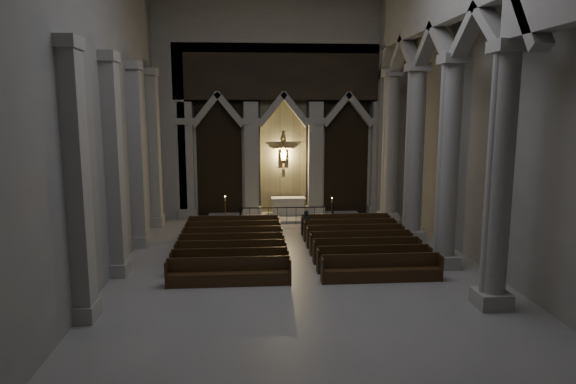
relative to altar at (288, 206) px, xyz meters
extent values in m
plane|color=#989690|center=(-0.22, -11.07, -0.63)|extent=(24.00, 24.00, 0.00)
cube|color=gray|center=(-0.22, 0.93, 5.37)|extent=(14.00, 0.10, 12.00)
cube|color=gray|center=(-0.22, -23.07, 5.37)|extent=(14.00, 0.10, 12.00)
cube|color=gray|center=(-7.22, -11.07, 5.37)|extent=(0.10, 24.00, 12.00)
cube|color=gray|center=(6.78, -11.07, 5.37)|extent=(0.10, 24.00, 12.00)
cube|color=#A6A39B|center=(-5.62, 0.43, 2.57)|extent=(0.80, 0.50, 6.40)
cube|color=#A6A39B|center=(-5.62, 0.43, -0.38)|extent=(1.05, 0.70, 0.50)
cube|color=#A6A39B|center=(-5.62, 0.43, 4.72)|extent=(1.00, 0.65, 0.35)
cube|color=#A6A39B|center=(-2.02, 0.43, 2.57)|extent=(0.80, 0.50, 6.40)
cube|color=#A6A39B|center=(-2.02, 0.43, -0.38)|extent=(1.05, 0.70, 0.50)
cube|color=#A6A39B|center=(-2.02, 0.43, 4.72)|extent=(1.00, 0.65, 0.35)
cube|color=#A6A39B|center=(1.58, 0.43, 2.57)|extent=(0.80, 0.50, 6.40)
cube|color=#A6A39B|center=(1.58, 0.43, -0.38)|extent=(1.05, 0.70, 0.50)
cube|color=#A6A39B|center=(1.58, 0.43, 4.72)|extent=(1.00, 0.65, 0.35)
cube|color=#A6A39B|center=(5.18, 0.43, 2.57)|extent=(0.80, 0.50, 6.40)
cube|color=#A6A39B|center=(5.18, 0.43, -0.38)|extent=(1.05, 0.70, 0.50)
cube|color=#A6A39B|center=(5.18, 0.43, 4.72)|extent=(1.00, 0.65, 0.35)
cube|color=black|center=(-3.82, 0.78, 2.87)|extent=(2.60, 0.15, 7.00)
cube|color=#8B825A|center=(-0.22, 0.78, 2.87)|extent=(2.60, 0.15, 7.00)
cube|color=black|center=(3.38, 0.78, 2.87)|extent=(2.60, 0.15, 7.00)
cube|color=black|center=(-0.22, 0.43, 7.37)|extent=(12.00, 0.50, 3.00)
cube|color=#A6A39B|center=(-6.42, 0.43, 3.87)|extent=(1.60, 0.50, 9.00)
cube|color=#A6A39B|center=(5.98, 0.43, 3.87)|extent=(1.60, 0.50, 9.00)
cube|color=#A6A39B|center=(-0.22, 0.43, 9.87)|extent=(14.00, 0.50, 3.00)
plane|color=#FFC372|center=(-0.22, 0.75, 2.87)|extent=(1.50, 0.00, 1.50)
cube|color=brown|center=(-0.22, 0.66, 2.87)|extent=(0.13, 0.08, 1.80)
cube|color=brown|center=(-0.22, 0.66, 3.22)|extent=(1.10, 0.08, 0.13)
cube|color=tan|center=(-0.22, 0.60, 2.82)|extent=(0.26, 0.10, 0.60)
sphere|color=tan|center=(-0.22, 0.60, 3.22)|extent=(0.17, 0.17, 0.17)
cylinder|color=tan|center=(-0.48, 0.60, 3.19)|extent=(0.45, 0.08, 0.08)
cylinder|color=tan|center=(0.04, 0.60, 3.19)|extent=(0.45, 0.08, 0.08)
cube|color=#A6A39B|center=(5.28, -1.57, -0.38)|extent=(1.00, 1.00, 0.50)
cylinder|color=#A6A39B|center=(5.28, -1.57, 3.37)|extent=(0.70, 0.70, 7.50)
cube|color=#A6A39B|center=(5.28, -1.57, 7.22)|extent=(0.95, 0.95, 0.35)
cube|color=#A6A39B|center=(5.28, -5.57, -0.38)|extent=(1.00, 1.00, 0.50)
cylinder|color=#A6A39B|center=(5.28, -5.57, 3.37)|extent=(0.70, 0.70, 7.50)
cube|color=#A6A39B|center=(5.28, -5.57, 7.22)|extent=(0.95, 0.95, 0.35)
cube|color=#A6A39B|center=(5.28, -9.57, -0.38)|extent=(1.00, 1.00, 0.50)
cylinder|color=#A6A39B|center=(5.28, -9.57, 3.37)|extent=(0.70, 0.70, 7.50)
cube|color=#A6A39B|center=(5.28, -9.57, 7.22)|extent=(0.95, 0.95, 0.35)
cube|color=#A6A39B|center=(5.28, -13.57, -0.38)|extent=(1.00, 1.00, 0.50)
cylinder|color=#A6A39B|center=(5.28, -13.57, 3.37)|extent=(0.70, 0.70, 7.50)
cube|color=#A6A39B|center=(5.28, -13.57, 7.22)|extent=(0.95, 0.95, 0.35)
cube|color=#A6A39B|center=(5.28, 0.33, 3.97)|extent=(0.55, 1.20, 9.20)
cube|color=#A6A39B|center=(-6.97, -1.57, -0.38)|extent=(0.60, 1.00, 0.50)
cube|color=#A6A39B|center=(-6.97, -1.57, 3.37)|extent=(0.50, 0.80, 7.50)
cube|color=#A6A39B|center=(-6.97, -1.57, 7.22)|extent=(0.60, 1.00, 0.35)
cube|color=#A6A39B|center=(-6.97, -5.57, -0.38)|extent=(0.60, 1.00, 0.50)
cube|color=#A6A39B|center=(-6.97, -5.57, 3.37)|extent=(0.50, 0.80, 7.50)
cube|color=#A6A39B|center=(-6.97, -5.57, 7.22)|extent=(0.60, 1.00, 0.35)
cube|color=#A6A39B|center=(-6.97, -9.57, -0.38)|extent=(0.60, 1.00, 0.50)
cube|color=#A6A39B|center=(-6.97, -9.57, 3.37)|extent=(0.50, 0.80, 7.50)
cube|color=#A6A39B|center=(-6.97, -9.57, 7.22)|extent=(0.60, 1.00, 0.35)
cube|color=#A6A39B|center=(-6.97, -13.57, -0.38)|extent=(0.60, 1.00, 0.50)
cube|color=#A6A39B|center=(-6.97, -13.57, 3.37)|extent=(0.50, 0.80, 7.50)
cube|color=#A6A39B|center=(-6.97, -13.57, 7.22)|extent=(0.60, 1.00, 0.35)
cube|color=#A6A39B|center=(-0.22, -0.47, -0.56)|extent=(8.50, 2.60, 0.15)
cube|color=beige|center=(0.00, 0.00, -0.02)|extent=(1.74, 0.68, 0.92)
cube|color=white|center=(0.00, 0.00, 0.46)|extent=(1.89, 0.76, 0.04)
cube|color=black|center=(-0.22, -1.94, 0.29)|extent=(4.86, 0.05, 0.05)
cube|color=black|center=(-2.65, -1.94, -0.15)|extent=(0.09, 0.09, 0.97)
cube|color=black|center=(2.21, -1.94, -0.15)|extent=(0.09, 0.09, 0.97)
cylinder|color=black|center=(-2.16, -1.94, -0.18)|extent=(0.02, 0.02, 0.89)
cylinder|color=black|center=(-1.68, -1.94, -0.18)|extent=(0.02, 0.02, 0.89)
cylinder|color=black|center=(-1.19, -1.94, -0.18)|extent=(0.02, 0.02, 0.89)
cylinder|color=black|center=(-0.71, -1.94, -0.18)|extent=(0.02, 0.02, 0.89)
cylinder|color=black|center=(-0.22, -1.94, -0.18)|extent=(0.02, 0.02, 0.89)
cylinder|color=black|center=(0.27, -1.94, -0.18)|extent=(0.02, 0.02, 0.89)
cylinder|color=black|center=(0.75, -1.94, -0.18)|extent=(0.02, 0.02, 0.89)
cylinder|color=black|center=(1.24, -1.94, -0.18)|extent=(0.02, 0.02, 0.89)
cylinder|color=black|center=(1.72, -1.94, -0.18)|extent=(0.02, 0.02, 0.89)
cylinder|color=olive|center=(-3.44, -1.47, -0.61)|extent=(0.25, 0.25, 0.05)
cylinder|color=olive|center=(-3.44, -1.47, 0.00)|extent=(0.04, 0.04, 1.21)
cylinder|color=olive|center=(-3.44, -1.47, 0.61)|extent=(0.13, 0.13, 0.02)
cylinder|color=beige|center=(-3.44, -1.47, 0.72)|extent=(0.05, 0.05, 0.21)
sphere|color=#F9B057|center=(-3.44, -1.47, 0.84)|extent=(0.05, 0.05, 0.05)
cylinder|color=olive|center=(2.15, -1.99, -0.61)|extent=(0.24, 0.24, 0.05)
cylinder|color=olive|center=(2.15, -1.99, -0.03)|extent=(0.04, 0.04, 1.16)
cylinder|color=olive|center=(2.15, -1.99, 0.55)|extent=(0.12, 0.12, 0.02)
cylinder|color=beige|center=(2.15, -1.99, 0.65)|extent=(0.05, 0.05, 0.20)
sphere|color=#F9B057|center=(2.15, -1.99, 0.77)|extent=(0.04, 0.04, 0.04)
cube|color=black|center=(-2.92, -4.13, -0.41)|extent=(4.27, 0.41, 0.46)
cube|color=black|center=(-2.92, -3.94, 0.08)|extent=(4.27, 0.07, 0.51)
cube|color=black|center=(-5.05, -4.13, -0.18)|extent=(0.06, 0.46, 0.91)
cube|color=black|center=(-0.79, -4.13, -0.18)|extent=(0.06, 0.46, 0.91)
cube|color=black|center=(2.48, -4.13, -0.41)|extent=(4.27, 0.41, 0.46)
cube|color=black|center=(2.48, -3.94, 0.08)|extent=(4.27, 0.07, 0.51)
cube|color=black|center=(0.35, -4.13, -0.18)|extent=(0.06, 0.46, 0.91)
cube|color=black|center=(4.61, -4.13, -0.18)|extent=(0.06, 0.46, 0.91)
cube|color=black|center=(-2.92, -5.28, -0.41)|extent=(4.27, 0.41, 0.46)
cube|color=black|center=(-2.92, -5.09, 0.08)|extent=(4.27, 0.07, 0.51)
cube|color=black|center=(-5.05, -5.28, -0.18)|extent=(0.06, 0.46, 0.91)
cube|color=black|center=(-0.79, -5.28, -0.18)|extent=(0.06, 0.46, 0.91)
cube|color=black|center=(2.48, -5.28, -0.41)|extent=(4.27, 0.41, 0.46)
cube|color=black|center=(2.48, -5.09, 0.08)|extent=(4.27, 0.07, 0.51)
cube|color=black|center=(0.35, -5.28, -0.18)|extent=(0.06, 0.46, 0.91)
cube|color=black|center=(4.61, -5.28, -0.18)|extent=(0.06, 0.46, 0.91)
cube|color=black|center=(-2.92, -6.43, -0.41)|extent=(4.27, 0.41, 0.46)
cube|color=black|center=(-2.92, -6.24, 0.08)|extent=(4.27, 0.07, 0.51)
cube|color=black|center=(-5.05, -6.43, -0.18)|extent=(0.06, 0.46, 0.91)
cube|color=black|center=(-0.79, -6.43, -0.18)|extent=(0.06, 0.46, 0.91)
cube|color=black|center=(2.48, -6.43, -0.41)|extent=(4.27, 0.41, 0.46)
cube|color=black|center=(2.48, -6.24, 0.08)|extent=(4.27, 0.07, 0.51)
cube|color=black|center=(0.35, -6.43, -0.18)|extent=(0.06, 0.46, 0.91)
cube|color=black|center=(4.61, -6.43, -0.18)|extent=(0.06, 0.46, 0.91)
cube|color=black|center=(-2.92, -7.58, -0.41)|extent=(4.27, 0.41, 0.46)
cube|color=black|center=(-2.92, -7.39, 0.08)|extent=(4.27, 0.07, 0.51)
cube|color=black|center=(-5.05, -7.58, -0.18)|extent=(0.06, 0.46, 0.91)
cube|color=black|center=(-0.79, -7.58, -0.18)|extent=(0.06, 0.46, 0.91)
cube|color=black|center=(2.48, -7.58, -0.41)|extent=(4.27, 0.41, 0.46)
cube|color=black|center=(2.48, -7.39, 0.08)|extent=(4.27, 0.07, 0.51)
cube|color=black|center=(0.35, -7.58, -0.18)|extent=(0.06, 0.46, 0.91)
cube|color=black|center=(4.61, -7.58, -0.18)|extent=(0.06, 0.46, 0.91)
cube|color=black|center=(-2.92, -8.73, -0.41)|extent=(4.27, 0.41, 0.46)
cube|color=black|center=(-2.92, -8.54, 0.08)|extent=(4.27, 0.07, 0.51)
cube|color=black|center=(-5.05, -8.73, -0.18)|extent=(0.06, 0.46, 0.91)
cube|color=black|center=(-0.79, -8.73, -0.18)|extent=(0.06, 0.46, 0.91)
cube|color=black|center=(2.48, -8.73, -0.41)|extent=(4.27, 0.41, 0.46)
cube|color=black|center=(2.48, -8.54, 0.08)|extent=(4.27, 0.07, 0.51)
cube|color=black|center=(0.35, -8.73, -0.18)|extent=(0.06, 0.46, 0.91)
cube|color=black|center=(4.61, -8.73, -0.18)|extent=(0.06, 0.46, 0.91)
cube|color=black|center=(-2.92, -9.88, -0.41)|extent=(4.27, 0.41, 0.46)
cube|color=black|center=(-2.92, -9.69, 0.08)|extent=(4.27, 0.07, 0.51)
cube|color=black|center=(-5.05, -9.88, -0.18)|extent=(0.06, 0.46, 0.91)
cube|color=black|center=(-0.79, -9.88, -0.18)|extent=(0.06, 0.46, 0.91)
cube|color=black|center=(2.48, -9.88, -0.41)|extent=(4.27, 0.41, 0.46)
cube|color=black|center=(2.48, -9.69, 0.08)|extent=(4.27, 0.07, 0.51)
cube|color=black|center=(0.35, -9.88, -0.18)|extent=(0.06, 0.46, 0.91)
cube|color=black|center=(4.61, -9.88, -0.18)|extent=(0.06, 0.46, 0.91)
cube|color=black|center=(-2.92, -11.03, -0.41)|extent=(4.27, 0.41, 0.46)
cube|color=black|center=(-2.92, -10.84, 0.08)|extent=(4.27, 0.07, 0.51)
cube|color=black|center=(-5.05, -11.03, -0.18)|extent=(0.06, 0.46, 0.91)
cube|color=black|center=(-0.79, -11.03, -0.18)|extent=(0.06, 0.46, 0.91)
cube|color=black|center=(2.48, -11.03, -0.41)|extent=(4.27, 0.41, 0.46)
cube|color=black|center=(2.48, -10.84, 0.08)|extent=(4.27, 0.07, 0.51)
cube|color=black|center=(0.35, -11.03, -0.18)|extent=(0.06, 0.46, 0.91)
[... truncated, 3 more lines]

